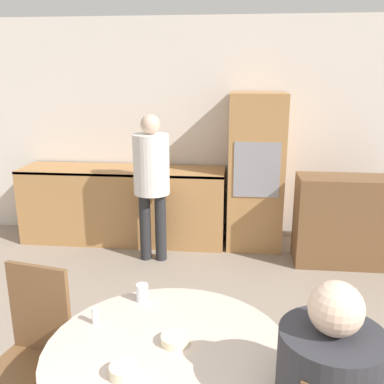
# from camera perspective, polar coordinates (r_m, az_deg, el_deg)

# --- Properties ---
(wall_back) EXTENTS (6.08, 0.05, 2.60)m
(wall_back) POSITION_cam_1_polar(r_m,az_deg,el_deg) (5.19, 2.21, 8.15)
(wall_back) COLOR silver
(wall_back) RESTS_ON ground_plane
(kitchen_counter) EXTENTS (2.41, 0.60, 0.89)m
(kitchen_counter) POSITION_cam_1_polar(r_m,az_deg,el_deg) (5.20, -9.07, -1.52)
(kitchen_counter) COLOR #AD7A47
(kitchen_counter) RESTS_ON ground_plane
(oven_unit) EXTENTS (0.62, 0.59, 1.77)m
(oven_unit) POSITION_cam_1_polar(r_m,az_deg,el_deg) (4.93, 8.46, 2.66)
(oven_unit) COLOR #AD7A47
(oven_unit) RESTS_ON ground_plane
(sideboard) EXTENTS (1.09, 0.45, 0.95)m
(sideboard) POSITION_cam_1_polar(r_m,az_deg,el_deg) (4.78, 20.13, -3.66)
(sideboard) COLOR brown
(sideboard) RESTS_ON ground_plane
(chair_far_left) EXTENTS (0.47, 0.47, 0.97)m
(chair_far_left) POSITION_cam_1_polar(r_m,az_deg,el_deg) (2.64, -20.45, -18.54)
(chair_far_left) COLOR brown
(chair_far_left) RESTS_ON ground_plane
(person_standing) EXTENTS (0.38, 0.38, 1.57)m
(person_standing) POSITION_cam_1_polar(r_m,az_deg,el_deg) (4.47, -5.42, 2.47)
(person_standing) COLOR #262628
(person_standing) RESTS_ON ground_plane
(cup) EXTENTS (0.07, 0.07, 0.10)m
(cup) POSITION_cam_1_polar(r_m,az_deg,el_deg) (2.44, -6.65, -13.18)
(cup) COLOR silver
(cup) RESTS_ON dining_table
(bowl_near) EXTENTS (0.14, 0.14, 0.04)m
(bowl_near) POSITION_cam_1_polar(r_m,az_deg,el_deg) (2.11, -2.25, -19.06)
(bowl_near) COLOR beige
(bowl_near) RESTS_ON dining_table
(bowl_centre) EXTENTS (0.12, 0.12, 0.05)m
(bowl_centre) POSITION_cam_1_polar(r_m,az_deg,el_deg) (1.95, -9.05, -22.49)
(bowl_centre) COLOR beige
(bowl_centre) RESTS_ON dining_table
(salt_shaker) EXTENTS (0.03, 0.03, 0.09)m
(salt_shaker) POSITION_cam_1_polar(r_m,az_deg,el_deg) (2.29, -12.80, -15.79)
(salt_shaker) COLOR white
(salt_shaker) RESTS_ON dining_table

